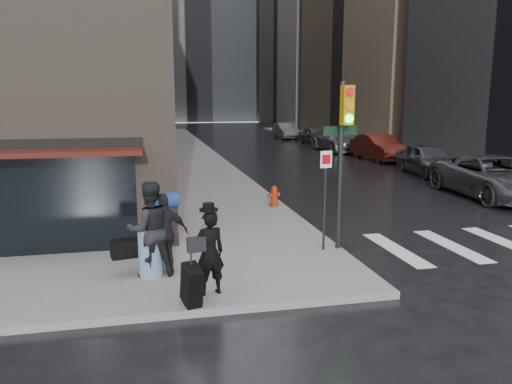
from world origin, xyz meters
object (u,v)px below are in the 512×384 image
parked_car_0 (493,177)px  fire_hydrant (274,197)px  parked_car_3 (336,140)px  man_greycoat (164,234)px  parked_car_1 (427,159)px  traffic_light (342,143)px  parked_car_4 (316,135)px  parked_car_2 (379,148)px  man_jeans (149,229)px  parked_car_5 (286,131)px  man_overcoat (206,258)px

parked_car_0 → fire_hydrant: bearing=-173.4°
parked_car_0 → parked_car_3: bearing=92.8°
man_greycoat → parked_car_1: size_ratio=0.38×
traffic_light → parked_car_4: 31.17m
traffic_light → parked_car_0: traffic_light is taller
parked_car_2 → parked_car_4: bearing=87.9°
man_jeans → parked_car_3: (13.72, 24.54, -0.37)m
man_greycoat → parked_car_5: size_ratio=0.38×
traffic_light → parked_car_2: bearing=51.7°
parked_car_0 → parked_car_3: size_ratio=1.07×
man_greycoat → parked_car_5: man_greycoat is taller
parked_car_3 → man_greycoat: bearing=-123.8°
man_jeans → parked_car_5: bearing=-122.3°
man_jeans → traffic_light: bearing=179.4°
man_overcoat → parked_car_4: 34.52m
traffic_light → parked_car_2: 20.15m
parked_car_0 → parked_car_1: 6.04m
man_overcoat → man_greycoat: man_overcoat is taller
fire_hydrant → parked_car_1: parked_car_1 is taller
man_overcoat → traffic_light: 4.67m
parked_car_3 → parked_car_4: (0.52, 6.00, -0.06)m
parked_car_3 → parked_car_5: (-0.48, 11.99, -0.04)m
traffic_light → parked_car_5: traffic_light is taller
man_overcoat → man_greycoat: 1.60m
parked_car_1 → parked_car_5: bearing=96.8°
parked_car_1 → parked_car_3: (-0.28, 11.99, 0.01)m
fire_hydrant → parked_car_3: 20.63m
fire_hydrant → parked_car_2: parked_car_2 is taller
man_overcoat → fire_hydrant: man_overcoat is taller
man_overcoat → parked_car_4: (13.22, 31.89, -0.16)m
parked_car_2 → parked_car_5: 18.01m
man_jeans → parked_car_1: size_ratio=0.44×
parked_car_0 → parked_car_5: 29.98m
fire_hydrant → man_jeans: bearing=-124.7°
parked_car_2 → man_jeans: bearing=-129.6°
man_overcoat → parked_car_2: 23.89m
man_jeans → fire_hydrant: 7.56m
man_jeans → parked_car_4: man_jeans is taller
man_overcoat → man_greycoat: bearing=-77.2°
parked_car_1 → parked_car_4: bearing=94.2°
man_jeans → parked_car_1: bearing=-150.6°
man_overcoat → parked_car_5: (12.22, 37.88, -0.14)m
man_greycoat → parked_car_4: 33.50m
parked_car_3 → parked_car_2: bearing=-90.1°
fire_hydrant → parked_car_5: parked_car_5 is taller
man_jeans → parked_car_0: (13.26, 6.55, -0.35)m
man_greycoat → parked_car_3: bearing=-132.7°
man_greycoat → parked_car_2: 23.14m
parked_car_0 → parked_car_1: (0.74, 6.00, -0.03)m
man_greycoat → traffic_light: size_ratio=0.43×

